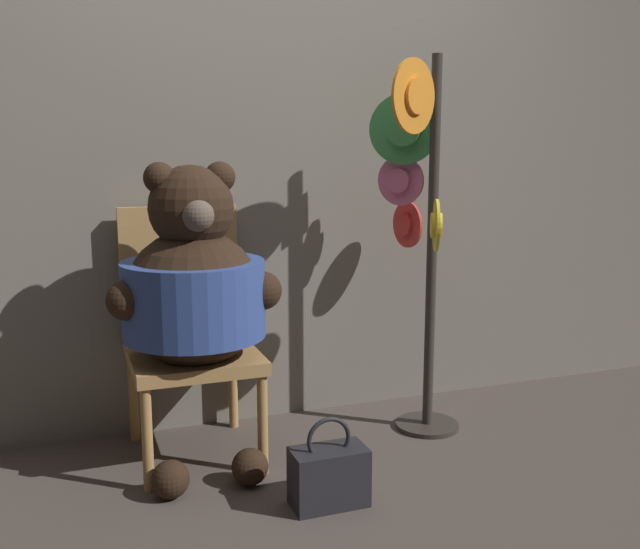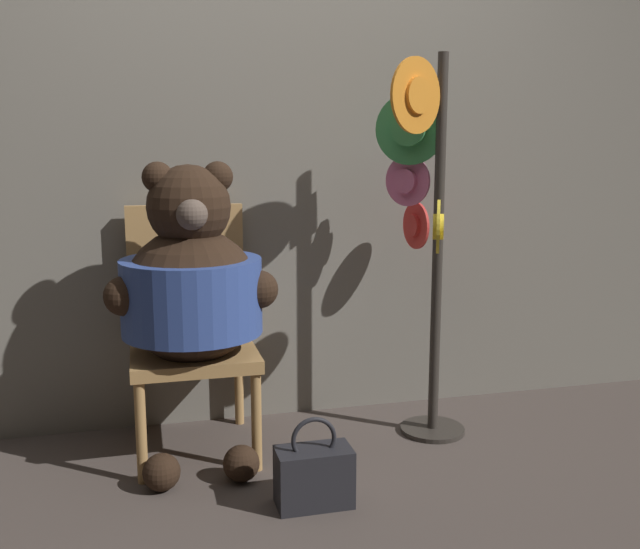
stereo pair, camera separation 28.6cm
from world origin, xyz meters
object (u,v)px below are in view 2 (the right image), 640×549
(chair, at_px, (191,325))
(handbag_on_ground, at_px, (314,475))
(teddy_bear, at_px, (192,287))
(hat_display_rack, at_px, (423,216))

(chair, distance_m, handbag_on_ground, 0.85)
(teddy_bear, bearing_deg, chair, 89.09)
(teddy_bear, height_order, handbag_on_ground, teddy_bear)
(hat_display_rack, xyz_separation_m, handbag_on_ground, (-0.60, -0.52, -0.84))
(chair, bearing_deg, handbag_on_ground, -61.18)
(teddy_bear, xyz_separation_m, hat_display_rack, (0.96, 0.05, 0.25))
(chair, height_order, teddy_bear, teddy_bear)
(chair, xyz_separation_m, teddy_bear, (-0.00, -0.18, 0.19))
(hat_display_rack, bearing_deg, chair, 171.72)
(teddy_bear, height_order, hat_display_rack, hat_display_rack)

